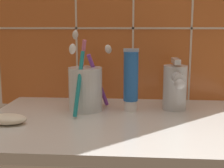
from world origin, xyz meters
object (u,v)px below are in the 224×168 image
object	(u,v)px
toothbrush_cup	(85,87)
toothpaste_tube	(131,80)
sink_faucet	(175,86)
soap_bar	(8,119)

from	to	relation	value
toothbrush_cup	toothpaste_tube	world-z (taller)	toothbrush_cup
toothpaste_tube	sink_faucet	world-z (taller)	toothpaste_tube
toothbrush_cup	sink_faucet	distance (cm)	20.76
toothbrush_cup	toothpaste_tube	distance (cm)	10.59
sink_faucet	soap_bar	size ratio (longest dim) A/B	1.58
toothbrush_cup	soap_bar	distance (cm)	18.70
soap_bar	toothbrush_cup	bearing A→B (deg)	40.43
toothbrush_cup	toothpaste_tube	xyz separation A→B (cm)	(10.44, -0.02, 1.79)
soap_bar	toothpaste_tube	bearing A→B (deg)	25.88
sink_faucet	soap_bar	bearing A→B (deg)	-70.13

